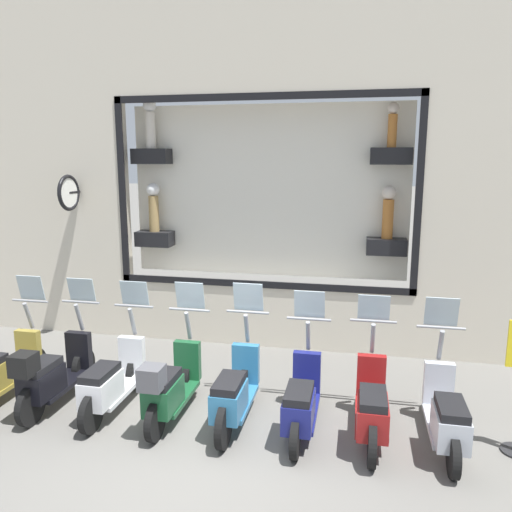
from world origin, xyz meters
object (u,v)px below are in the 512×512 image
at_px(scooter_green_4, 170,386).
at_px(scooter_black_6, 52,374).
at_px(scooter_white_5, 111,381).
at_px(scooter_olive_7, 0,371).
at_px(scooter_teal_3, 235,392).
at_px(scooter_silver_0, 446,415).
at_px(scooter_navy_2, 301,401).
at_px(scooter_red_1, 372,406).

xyz_separation_m(scooter_green_4, scooter_black_6, (0.00, 1.72, 0.01)).
bearing_deg(scooter_white_5, scooter_olive_7, 90.12).
bearing_deg(scooter_olive_7, scooter_black_6, -93.60).
distance_m(scooter_teal_3, scooter_olive_7, 3.43).
xyz_separation_m(scooter_silver_0, scooter_navy_2, (-0.00, 1.72, 0.00)).
distance_m(scooter_red_1, scooter_white_5, 3.43).
relative_size(scooter_red_1, scooter_navy_2, 1.01).
distance_m(scooter_white_5, scooter_olive_7, 1.72).
xyz_separation_m(scooter_teal_3, scooter_olive_7, (-0.01, 3.43, -0.03)).
distance_m(scooter_red_1, scooter_black_6, 4.29).
relative_size(scooter_red_1, scooter_green_4, 1.00).
bearing_deg(scooter_teal_3, scooter_red_1, -90.16).
bearing_deg(scooter_navy_2, scooter_white_5, 89.90).
bearing_deg(scooter_black_6, scooter_olive_7, 86.40).
distance_m(scooter_navy_2, scooter_green_4, 1.72).
relative_size(scooter_teal_3, scooter_black_6, 1.00).
relative_size(scooter_teal_3, scooter_green_4, 1.00).
bearing_deg(scooter_green_4, scooter_white_5, 85.92).
bearing_deg(scooter_silver_0, scooter_red_1, 89.73).
xyz_separation_m(scooter_red_1, scooter_white_5, (0.00, 3.43, 0.00)).
height_order(scooter_red_1, scooter_navy_2, scooter_navy_2).
bearing_deg(scooter_white_5, scooter_silver_0, -90.06).
distance_m(scooter_white_5, scooter_black_6, 0.86).
bearing_deg(scooter_black_6, scooter_green_4, -90.12).
height_order(scooter_red_1, scooter_teal_3, scooter_teal_3).
xyz_separation_m(scooter_red_1, scooter_green_4, (-0.06, 2.57, 0.04)).
bearing_deg(scooter_green_4, scooter_teal_3, -85.63).
height_order(scooter_green_4, scooter_olive_7, scooter_green_4).
distance_m(scooter_navy_2, scooter_black_6, 3.43).
xyz_separation_m(scooter_silver_0, scooter_green_4, (-0.06, 3.43, 0.06)).
xyz_separation_m(scooter_teal_3, scooter_black_6, (-0.06, 2.57, 0.03)).
distance_m(scooter_silver_0, scooter_white_5, 4.29).
relative_size(scooter_white_5, scooter_olive_7, 1.01).
xyz_separation_m(scooter_navy_2, scooter_white_5, (0.00, 2.57, 0.02)).
distance_m(scooter_red_1, scooter_teal_3, 1.72).
bearing_deg(scooter_green_4, scooter_silver_0, -89.05).
height_order(scooter_teal_3, scooter_green_4, scooter_teal_3).
distance_m(scooter_black_6, scooter_olive_7, 0.86).
distance_m(scooter_silver_0, scooter_green_4, 3.43).
xyz_separation_m(scooter_silver_0, scooter_red_1, (0.00, 0.86, 0.02)).
relative_size(scooter_red_1, scooter_white_5, 1.00).
bearing_deg(scooter_silver_0, scooter_navy_2, 90.00).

